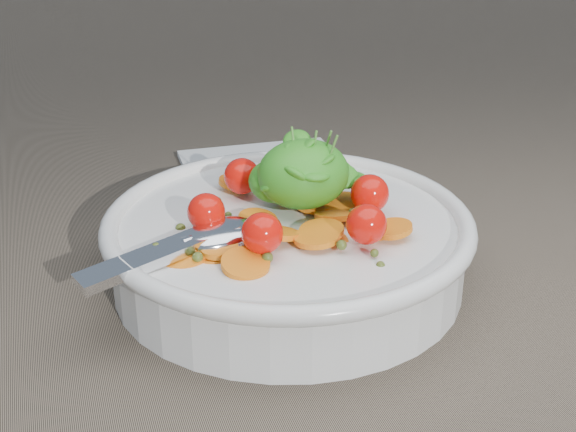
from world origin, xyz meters
name	(u,v)px	position (x,y,z in m)	size (l,w,h in m)	color
ground	(269,276)	(0.00, 0.00, 0.00)	(6.00, 6.00, 0.00)	#796956
bowl	(288,243)	(0.01, -0.01, 0.03)	(0.31, 0.29, 0.12)	white
napkin	(266,169)	(0.06, 0.22, 0.00)	(0.17, 0.15, 0.01)	white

